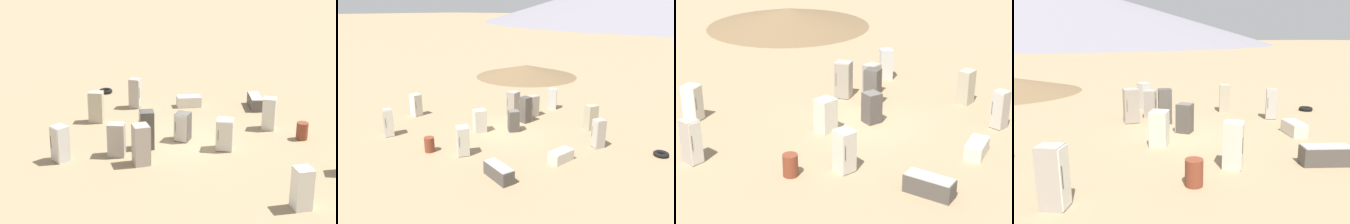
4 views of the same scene
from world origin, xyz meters
The scene contains 16 objects.
ground_plane centered at (0.00, 0.00, 0.00)m, with size 1000.00×1000.00×0.00m, color #9E8460.
dirt_mound centered at (9.25, -16.66, 0.68)m, with size 12.29×12.29×1.36m.
discarded_fridge_0 centered at (-4.35, -3.54, 0.85)m, with size 0.88×0.96×1.70m.
discarded_fridge_1 centered at (1.56, 1.30, 0.76)m, with size 1.05×1.06×1.52m.
discarded_fridge_2 centered at (1.76, -2.98, 0.94)m, with size 0.83×0.77×1.88m.
discarded_fridge_3 centered at (0.44, -3.76, 0.80)m, with size 0.93×0.98×1.60m.
discarded_fridge_4 centered at (-3.39, 5.73, 0.36)m, with size 1.92×1.23×0.73m.
discarded_fridge_5 centered at (-5.90, -0.84, 0.87)m, with size 0.84×0.85×1.74m.
discarded_fridge_6 centered at (5.89, 5.35, 0.90)m, with size 0.88×0.82×1.81m.
discarded_fridge_7 centered at (0.12, -6.34, 0.85)m, with size 0.85×0.85×1.69m.
discarded_fridge_8 centered at (0.10, -2.16, 0.94)m, with size 0.83×0.82×1.89m.
discarded_fridge_9 centered at (-0.08, 4.70, 0.85)m, with size 0.94×0.93×1.70m.
discarded_fridge_10 centered at (-4.98, 2.19, 0.31)m, with size 1.01×1.54×0.63m.
discarded_fridge_11 centered at (7.82, 1.49, 0.85)m, with size 0.81×0.76×1.70m.
discarded_fridge_12 centered at (-0.22, -0.15, 0.72)m, with size 1.01×1.01×1.43m.
rusty_barrel centered at (1.80, 5.52, 0.44)m, with size 0.58×0.58×0.88m.
Camera 3 is at (-4.39, 23.19, 10.34)m, focal length 60.00 mm.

